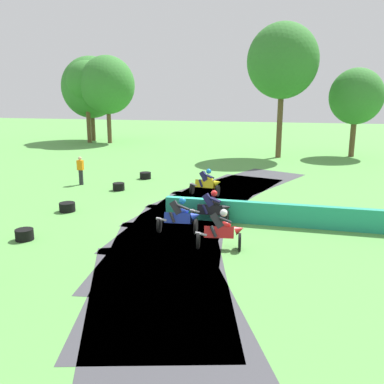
# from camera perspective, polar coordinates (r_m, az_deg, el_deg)

# --- Properties ---
(ground_plane) EXTENTS (120.00, 120.00, 0.00)m
(ground_plane) POSITION_cam_1_polar(r_m,az_deg,el_deg) (17.54, -0.94, -3.63)
(ground_plane) COLOR #569947
(track_asphalt) EXTENTS (7.56, 25.09, 0.01)m
(track_asphalt) POSITION_cam_1_polar(r_m,az_deg,el_deg) (17.38, 1.26, -3.78)
(track_asphalt) COLOR #3D3D42
(track_asphalt) RESTS_ON ground
(safety_barrier) EXTENTS (13.20, 0.50, 0.90)m
(safety_barrier) POSITION_cam_1_polar(r_m,az_deg,el_deg) (16.90, 18.40, -3.42)
(safety_barrier) COLOR #239375
(safety_barrier) RESTS_ON ground
(motorcycle_lead_yellow) EXTENTS (1.71, 0.91, 1.43)m
(motorcycle_lead_yellow) POSITION_cam_1_polar(r_m,az_deg,el_deg) (21.35, 2.01, 1.28)
(motorcycle_lead_yellow) COLOR black
(motorcycle_lead_yellow) RESTS_ON ground
(motorcycle_chase_black) EXTENTS (1.68, 0.76, 1.43)m
(motorcycle_chase_black) POSITION_cam_1_polar(r_m,az_deg,el_deg) (16.65, 2.76, -2.24)
(motorcycle_chase_black) COLOR black
(motorcycle_chase_black) RESTS_ON ground
(motorcycle_trailing_blue) EXTENTS (1.68, 0.90, 1.43)m
(motorcycle_trailing_blue) POSITION_cam_1_polar(r_m,az_deg,el_deg) (15.61, -1.69, -3.38)
(motorcycle_trailing_blue) COLOR black
(motorcycle_trailing_blue) RESTS_ON ground
(motorcycle_fourth_red) EXTENTS (1.67, 0.97, 1.42)m
(motorcycle_fourth_red) POSITION_cam_1_polar(r_m,az_deg,el_deg) (14.12, 4.05, -5.29)
(motorcycle_fourth_red) COLOR black
(motorcycle_fourth_red) RESTS_ON ground
(tire_stack_near) EXTENTS (0.68, 0.68, 0.40)m
(tire_stack_near) POSITION_cam_1_polar(r_m,az_deg,el_deg) (25.67, -6.43, 2.27)
(tire_stack_near) COLOR black
(tire_stack_near) RESTS_ON ground
(tire_stack_mid_a) EXTENTS (0.64, 0.64, 0.40)m
(tire_stack_mid_a) POSITION_cam_1_polar(r_m,az_deg,el_deg) (22.83, -10.06, 0.73)
(tire_stack_mid_a) COLOR black
(tire_stack_mid_a) RESTS_ON ground
(tire_stack_mid_b) EXTENTS (0.70, 0.70, 0.40)m
(tire_stack_mid_b) POSITION_cam_1_polar(r_m,az_deg,el_deg) (19.30, -16.80, -2.00)
(tire_stack_mid_b) COLOR black
(tire_stack_mid_b) RESTS_ON ground
(tire_stack_far) EXTENTS (0.64, 0.64, 0.40)m
(tire_stack_far) POSITION_cam_1_polar(r_m,az_deg,el_deg) (16.13, -22.06, -5.45)
(tire_stack_far) COLOR black
(tire_stack_far) RESTS_ON ground
(track_marshal) EXTENTS (0.34, 0.24, 1.63)m
(track_marshal) POSITION_cam_1_polar(r_m,az_deg,el_deg) (24.57, -15.08, 2.85)
(track_marshal) COLOR #232328
(track_marshal) RESTS_ON ground
(tree_far_left) EXTENTS (5.54, 5.54, 10.48)m
(tree_far_left) POSITION_cam_1_polar(r_m,az_deg,el_deg) (34.49, 12.37, 17.17)
(tree_far_left) COLOR brown
(tree_far_left) RESTS_ON ground
(tree_far_right) EXTENTS (4.26, 4.26, 7.12)m
(tree_far_right) POSITION_cam_1_polar(r_m,az_deg,el_deg) (36.62, 21.67, 12.10)
(tree_far_right) COLOR brown
(tree_far_right) RESTS_ON ground
(tree_mid_rise) EXTENTS (6.20, 6.20, 8.98)m
(tree_mid_rise) POSITION_cam_1_polar(r_m,az_deg,el_deg) (47.16, -13.73, 13.80)
(tree_mid_rise) COLOR brown
(tree_mid_rise) RESTS_ON ground
(tree_behind_barrier) EXTENTS (4.01, 4.01, 8.42)m
(tree_behind_barrier) POSITION_cam_1_polar(r_m,az_deg,el_deg) (45.44, -14.34, 14.49)
(tree_behind_barrier) COLOR brown
(tree_behind_barrier) RESTS_ON ground
(tree_distant) EXTENTS (5.58, 5.58, 8.87)m
(tree_distant) POSITION_cam_1_polar(r_m,az_deg,el_deg) (44.52, -11.58, 14.22)
(tree_distant) COLOR brown
(tree_distant) RESTS_ON ground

